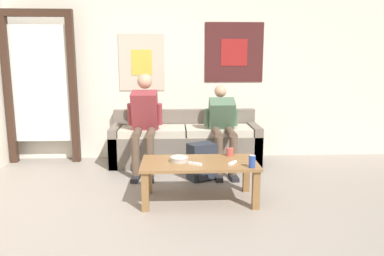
% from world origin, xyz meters
% --- Properties ---
extents(ground_plane, '(18.00, 18.00, 0.00)m').
position_xyz_m(ground_plane, '(0.00, 0.00, 0.00)').
color(ground_plane, gray).
extents(wall_back, '(10.00, 0.07, 2.55)m').
position_xyz_m(wall_back, '(0.00, 2.58, 1.28)').
color(wall_back, silver).
rests_on(wall_back, ground_plane).
extents(door_frame, '(1.00, 0.10, 2.15)m').
position_xyz_m(door_frame, '(-1.81, 2.37, 1.20)').
color(door_frame, '#382319').
rests_on(door_frame, ground_plane).
extents(couch, '(2.09, 0.71, 0.74)m').
position_xyz_m(couch, '(0.23, 2.22, 0.28)').
color(couch, '#70665B').
rests_on(couch, ground_plane).
extents(coffee_table, '(1.21, 0.62, 0.43)m').
position_xyz_m(coffee_table, '(0.33, 0.74, 0.36)').
color(coffee_table, olive).
rests_on(coffee_table, ground_plane).
extents(person_seated_adult, '(0.47, 0.89, 1.29)m').
position_xyz_m(person_seated_adult, '(-0.33, 1.87, 0.71)').
color(person_seated_adult, brown).
rests_on(person_seated_adult, ground_plane).
extents(person_seated_teen, '(0.47, 0.93, 1.13)m').
position_xyz_m(person_seated_teen, '(0.71, 1.85, 0.62)').
color(person_seated_teen, brown).
rests_on(person_seated_teen, ground_plane).
extents(backpack, '(0.39, 0.34, 0.46)m').
position_xyz_m(backpack, '(0.41, 1.44, 0.22)').
color(backpack, '#282D38').
rests_on(backpack, ground_plane).
extents(ceramic_bowl, '(0.19, 0.19, 0.05)m').
position_xyz_m(ceramic_bowl, '(0.12, 0.75, 0.46)').
color(ceramic_bowl, '#B7B2A8').
rests_on(ceramic_bowl, coffee_table).
extents(pillar_candle, '(0.08, 0.08, 0.10)m').
position_xyz_m(pillar_candle, '(0.68, 0.96, 0.47)').
color(pillar_candle, '#B24C42').
rests_on(pillar_candle, coffee_table).
extents(drink_can_blue, '(0.07, 0.07, 0.12)m').
position_xyz_m(drink_can_blue, '(0.83, 0.50, 0.49)').
color(drink_can_blue, '#28479E').
rests_on(drink_can_blue, coffee_table).
extents(game_controller_near_left, '(0.11, 0.14, 0.03)m').
position_xyz_m(game_controller_near_left, '(0.66, 0.63, 0.44)').
color(game_controller_near_left, white).
rests_on(game_controller_near_left, coffee_table).
extents(game_controller_near_right, '(0.14, 0.11, 0.03)m').
position_xyz_m(game_controller_near_right, '(0.27, 0.62, 0.44)').
color(game_controller_near_right, white).
rests_on(game_controller_near_right, coffee_table).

